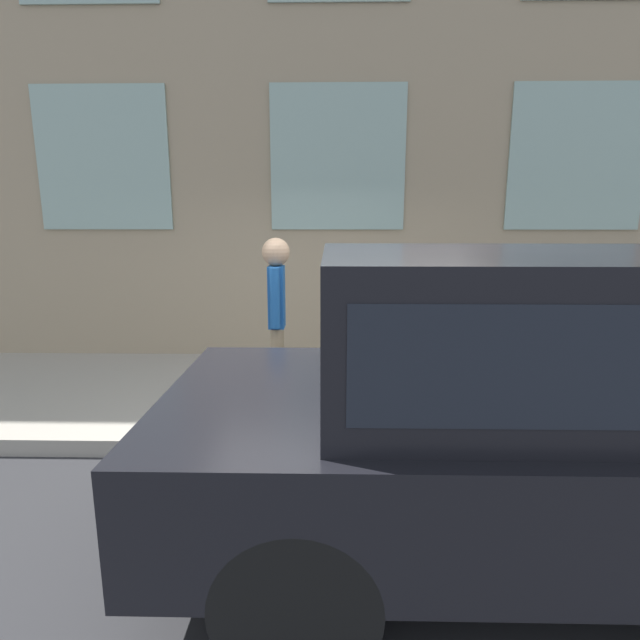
# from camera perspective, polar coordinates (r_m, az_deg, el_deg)

# --- Properties ---
(ground_plane) EXTENTS (80.00, 80.00, 0.00)m
(ground_plane) POSITION_cam_1_polar(r_m,az_deg,el_deg) (4.51, 2.30, -15.69)
(ground_plane) COLOR #2D2D30
(sidewalk) EXTENTS (2.82, 60.00, 0.16)m
(sidewalk) POSITION_cam_1_polar(r_m,az_deg,el_deg) (5.77, 2.04, -8.53)
(sidewalk) COLOR #A8A093
(sidewalk) RESTS_ON ground_plane
(fire_hydrant) EXTENTS (0.38, 0.48, 0.88)m
(fire_hydrant) POSITION_cam_1_polar(r_m,az_deg,el_deg) (4.87, 5.12, -5.80)
(fire_hydrant) COLOR gray
(fire_hydrant) RESTS_ON sidewalk
(person) EXTENTS (0.42, 0.27, 1.72)m
(person) POSITION_cam_1_polar(r_m,az_deg,el_deg) (5.01, -4.96, 1.49)
(person) COLOR #998466
(person) RESTS_ON sidewalk
(parked_truck_charcoal_near) EXTENTS (1.96, 4.30, 1.89)m
(parked_truck_charcoal_near) POSITION_cam_1_polar(r_m,az_deg,el_deg) (3.22, 23.95, -7.37)
(parked_truck_charcoal_near) COLOR black
(parked_truck_charcoal_near) RESTS_ON ground_plane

